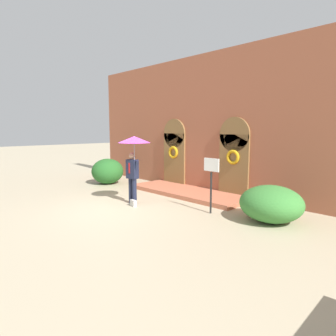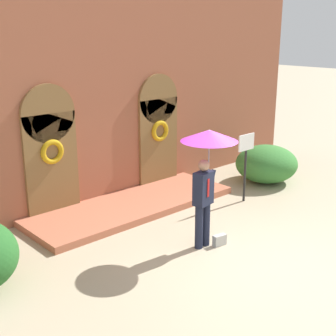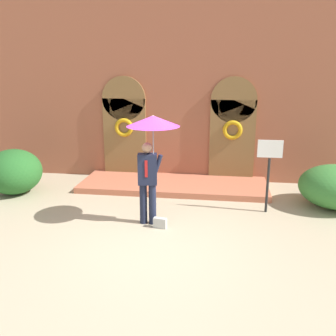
# 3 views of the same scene
# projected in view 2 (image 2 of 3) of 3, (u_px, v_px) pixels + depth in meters

# --- Properties ---
(ground_plane) EXTENTS (80.00, 80.00, 0.00)m
(ground_plane) POSITION_uv_depth(u_px,v_px,m) (230.00, 251.00, 9.14)
(ground_plane) COLOR tan
(building_facade) EXTENTS (14.00, 2.30, 5.60)m
(building_facade) POSITION_uv_depth(u_px,v_px,m) (102.00, 93.00, 11.29)
(building_facade) COLOR #9E563D
(building_facade) RESTS_ON ground
(person_with_umbrella) EXTENTS (1.10, 1.10, 2.36)m
(person_with_umbrella) POSITION_uv_depth(u_px,v_px,m) (208.00, 153.00, 8.87)
(person_with_umbrella) COLOR #191E33
(person_with_umbrella) RESTS_ON ground
(handbag) EXTENTS (0.30, 0.17, 0.22)m
(handbag) POSITION_uv_depth(u_px,v_px,m) (220.00, 240.00, 9.38)
(handbag) COLOR #B7B7B2
(handbag) RESTS_ON ground
(sign_post) EXTENTS (0.56, 0.06, 1.72)m
(sign_post) POSITION_uv_depth(u_px,v_px,m) (246.00, 156.00, 11.45)
(sign_post) COLOR black
(sign_post) RESTS_ON ground
(shrub_right) EXTENTS (1.78, 1.70, 1.04)m
(shrub_right) POSITION_uv_depth(u_px,v_px,m) (266.00, 164.00, 13.14)
(shrub_right) COLOR #387A33
(shrub_right) RESTS_ON ground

